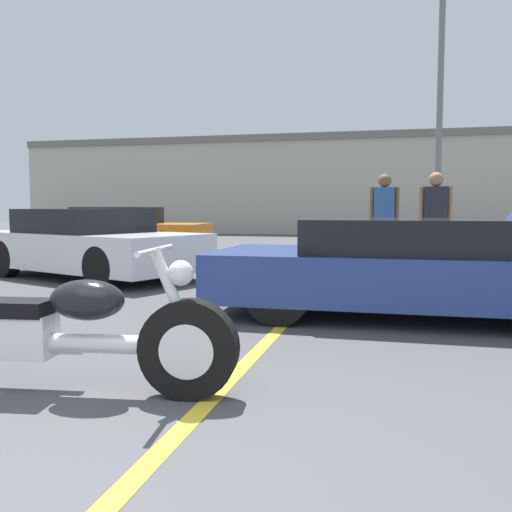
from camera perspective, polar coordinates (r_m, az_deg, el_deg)
name	(u,v)px	position (r m, az deg, el deg)	size (l,w,h in m)	color
parking_stripe_middle	(219,391)	(3.80, -3.73, -13.33)	(0.12, 5.59, 0.01)	yellow
far_building	(362,182)	(26.76, 10.59, 7.25)	(32.00, 4.20, 4.40)	#B2AD9E
light_pole	(443,82)	(18.07, 18.20, 16.22)	(1.21, 0.28, 8.86)	slate
motorcycle	(46,334)	(3.93, -20.30, -7.30)	(2.50, 0.70, 0.95)	black
show_car_hood_open	(418,267)	(6.42, 15.90, -1.06)	(4.39, 1.84, 1.98)	navy
parked_car_left_row	(123,231)	(15.66, -13.13, 2.48)	(4.50, 2.13, 1.20)	orange
parked_car_right_row	(90,245)	(10.10, -16.31, 1.11)	(4.44, 3.20, 1.17)	silver
spectator_near_motorcycle	(384,214)	(10.51, 12.70, 4.10)	(0.52, 0.23, 1.79)	brown
spectator_by_show_car	(435,216)	(9.65, 17.49, 3.81)	(0.52, 0.23, 1.75)	#333338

